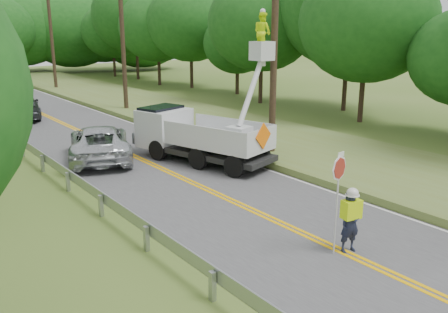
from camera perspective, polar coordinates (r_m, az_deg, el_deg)
ground at (r=12.77m, az=16.86°, el=-12.24°), size 140.00×140.00×0.00m
road at (r=23.22m, az=-12.00°, el=0.61°), size 7.20×96.00×0.03m
guardrail at (r=22.62m, az=-22.29°, el=0.81°), size 0.18×48.00×0.77m
utility_poles at (r=27.53m, az=-5.72°, el=14.19°), size 1.60×43.30×10.00m
tall_grass_verge at (r=26.86m, az=1.78°, el=3.22°), size 7.00×96.00×0.30m
treeline_right at (r=39.83m, az=2.34°, el=16.09°), size 12.27×55.24×11.44m
flagger at (r=12.85m, az=14.98°, el=-7.14°), size 1.09×0.50×2.68m
bucket_truck at (r=21.13m, az=-3.74°, el=3.54°), size 4.61×6.76×6.38m
suv_silver at (r=21.90m, az=-14.78°, el=1.64°), size 4.39×6.07×1.54m
suv_darkgrey at (r=33.62m, az=-23.21°, el=5.56°), size 3.29×5.67×1.55m
yard_sign at (r=20.75m, az=13.92°, el=0.03°), size 0.45×0.08×0.65m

